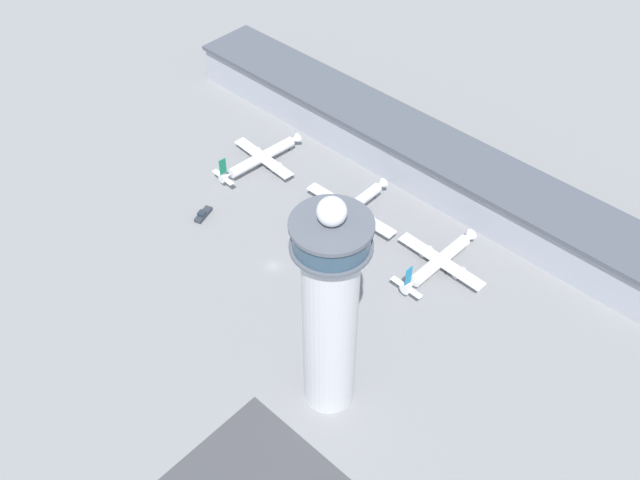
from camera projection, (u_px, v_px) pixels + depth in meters
name	position (u px, v px, depth m)	size (l,w,h in m)	color
ground_plane	(273.00, 266.00, 231.97)	(1000.00, 1000.00, 0.00)	gray
terminal_building	(408.00, 149.00, 262.21)	(201.42, 25.00, 16.69)	#A3A8B2
control_tower	(330.00, 311.00, 173.15)	(18.91, 18.91, 71.61)	silver
airplane_gate_alpha	(261.00, 158.00, 266.15)	(30.30, 37.48, 12.14)	white
airplane_gate_bravo	(349.00, 210.00, 244.62)	(37.60, 38.98, 12.72)	silver
airplane_gate_charlie	(440.00, 261.00, 228.06)	(32.48, 34.83, 12.93)	white
service_truck_catering	(203.00, 214.00, 248.24)	(5.00, 8.50, 2.61)	black
service_truck_fuel	(338.00, 246.00, 237.22)	(2.78, 6.59, 3.03)	black
service_truck_baggage	(311.00, 289.00, 223.65)	(5.61, 5.61, 2.75)	black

